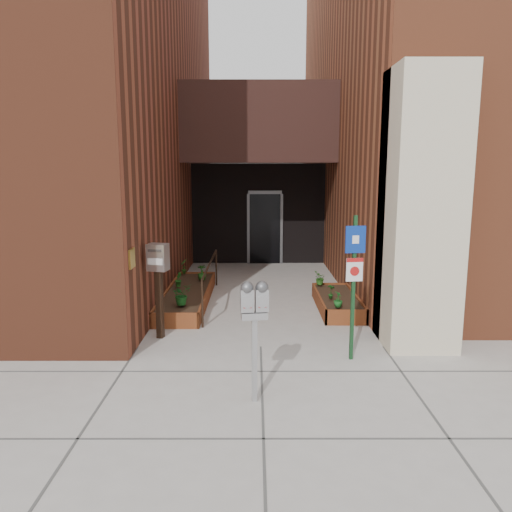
{
  "coord_description": "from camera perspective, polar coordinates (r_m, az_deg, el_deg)",
  "views": [
    {
      "loc": [
        -0.09,
        -7.73,
        2.87
      ],
      "look_at": [
        -0.08,
        1.8,
        1.18
      ],
      "focal_mm": 35.0,
      "sensor_mm": 36.0,
      "label": 1
    }
  ],
  "objects": [
    {
      "name": "planter_left",
      "position": [
        10.88,
        -7.82,
        -4.63
      ],
      "size": [
        0.9,
        3.6,
        0.3
      ],
      "color": "maroon",
      "rests_on": "ground"
    },
    {
      "name": "shrub_right_c",
      "position": [
        11.19,
        7.32,
        -2.52
      ],
      "size": [
        0.35,
        0.35,
        0.3
      ],
      "primitive_type": "imported",
      "rotation": [
        0.0,
        0.0,
        4.39
      ],
      "color": "#28611B",
      "rests_on": "planter_right"
    },
    {
      "name": "shrub_left_c",
      "position": [
        11.64,
        -6.21,
        -1.87
      ],
      "size": [
        0.23,
        0.23,
        0.36
      ],
      "primitive_type": "imported",
      "rotation": [
        0.0,
        0.0,
        3.33
      ],
      "color": "#215E1B",
      "rests_on": "planter_left"
    },
    {
      "name": "architecture",
      "position": [
        14.77,
        -0.46,
        18.26
      ],
      "size": [
        20.0,
        14.6,
        10.0
      ],
      "color": "brown",
      "rests_on": "ground"
    },
    {
      "name": "shrub_right_b",
      "position": [
        10.05,
        8.58,
        -4.02
      ],
      "size": [
        0.22,
        0.22,
        0.3
      ],
      "primitive_type": "imported",
      "rotation": [
        0.0,
        0.0,
        2.53
      ],
      "color": "#185217",
      "rests_on": "planter_right"
    },
    {
      "name": "parking_meter",
      "position": [
        6.07,
        -0.18,
        -6.09
      ],
      "size": [
        0.35,
        0.18,
        1.53
      ],
      "color": "#9FA0A2",
      "rests_on": "ground"
    },
    {
      "name": "shrub_left_d",
      "position": [
        12.39,
        -8.25,
        -1.18
      ],
      "size": [
        0.23,
        0.23,
        0.36
      ],
      "primitive_type": "imported",
      "rotation": [
        0.0,
        0.0,
        4.98
      ],
      "color": "#255919",
      "rests_on": "planter_left"
    },
    {
      "name": "ground",
      "position": [
        8.24,
        0.55,
        -10.34
      ],
      "size": [
        80.0,
        80.0,
        0.0
      ],
      "primitive_type": "plane",
      "color": "#9E9991",
      "rests_on": "ground"
    },
    {
      "name": "handrail",
      "position": [
        10.64,
        -5.26,
        -1.52
      ],
      "size": [
        0.04,
        3.34,
        0.9
      ],
      "color": "black",
      "rests_on": "ground"
    },
    {
      "name": "shrub_left_a",
      "position": [
        9.6,
        -8.51,
        -4.37
      ],
      "size": [
        0.5,
        0.5,
        0.4
      ],
      "primitive_type": "imported",
      "rotation": [
        0.0,
        0.0,
        0.8
      ],
      "color": "#18541A",
      "rests_on": "planter_left"
    },
    {
      "name": "shrub_right_a",
      "position": [
        9.47,
        9.37,
        -4.91
      ],
      "size": [
        0.18,
        0.18,
        0.3
      ],
      "primitive_type": "imported",
      "rotation": [
        0.0,
        0.0,
        1.46
      ],
      "color": "#1A5B1E",
      "rests_on": "planter_right"
    },
    {
      "name": "shrub_left_b",
      "position": [
        11.07,
        -8.88,
        -2.66
      ],
      "size": [
        0.19,
        0.19,
        0.32
      ],
      "primitive_type": "imported",
      "rotation": [
        0.0,
        0.0,
        1.66
      ],
      "color": "#1F601B",
      "rests_on": "planter_left"
    },
    {
      "name": "payment_dropbox",
      "position": [
        8.51,
        -11.09,
        -1.64
      ],
      "size": [
        0.37,
        0.31,
        1.63
      ],
      "color": "black",
      "rests_on": "ground"
    },
    {
      "name": "sign_post",
      "position": [
        7.49,
        11.14,
        -1.87
      ],
      "size": [
        0.3,
        0.08,
        2.19
      ],
      "color": "#163C1D",
      "rests_on": "ground"
    },
    {
      "name": "planter_right",
      "position": [
        10.44,
        9.27,
        -5.3
      ],
      "size": [
        0.8,
        2.2,
        0.3
      ],
      "color": "maroon",
      "rests_on": "ground"
    }
  ]
}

